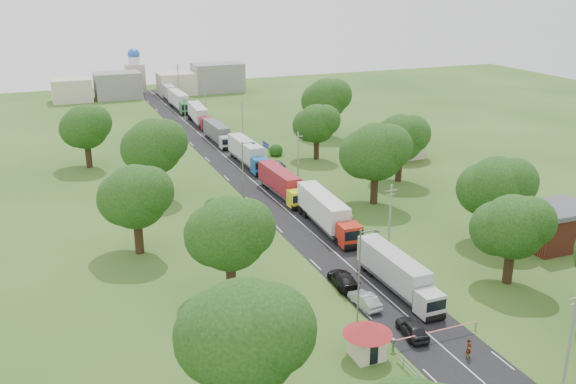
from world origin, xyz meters
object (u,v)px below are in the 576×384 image
truck_0 (397,273)px  pedestrian_near (469,349)px  guard_booth (367,336)px  info_sign (266,148)px  car_lane_mid (365,300)px  boom_barrier (423,335)px  car_lane_front (412,329)px

truck_0 → pedestrian_near: size_ratio=7.94×
guard_booth → pedestrian_near: guard_booth is taller
info_sign → truck_0: 50.22m
pedestrian_near → truck_0: bearing=68.4°
info_sign → car_lane_mid: 52.57m
boom_barrier → car_lane_mid: 8.29m
guard_booth → car_lane_mid: bearing=62.7°
info_sign → pedestrian_near: (-4.17, -63.50, -2.11)m
car_lane_mid → boom_barrier: bearing=98.3°
boom_barrier → info_sign: 60.39m
truck_0 → car_lane_mid: 5.30m
info_sign → truck_0: size_ratio=0.29×
boom_barrier → info_sign: info_sign is taller
info_sign → car_lane_mid: info_sign is taller
boom_barrier → truck_0: bearing=72.3°
guard_booth → car_lane_mid: 9.25m
guard_booth → pedestrian_near: 9.03m
guard_booth → info_sign: (12.40, 60.00, 0.84)m
car_lane_front → truck_0: bearing=-104.6°
truck_0 → pedestrian_near: bearing=-93.3°
guard_booth → info_sign: info_sign is taller
car_lane_front → car_lane_mid: car_lane_front is taller
truck_0 → car_lane_mid: truck_0 is taller
guard_booth → info_sign: bearing=78.3°
guard_booth → truck_0: (9.01, 9.90, -0.09)m
car_lane_mid → pedestrian_near: bearing=105.9°
boom_barrier → guard_booth: (-5.84, -0.00, 1.27)m
truck_0 → car_lane_mid: (-4.81, -1.78, -1.34)m
car_lane_front → guard_booth: bearing=22.3°
info_sign → truck_0: info_sign is taller
boom_barrier → pedestrian_near: pedestrian_near is taller
info_sign → car_lane_front: info_sign is taller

